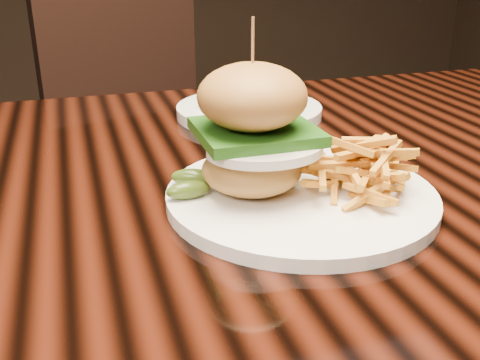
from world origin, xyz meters
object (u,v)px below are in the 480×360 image
object	(u,v)px
dining_table	(220,227)
far_dish	(249,107)
chair_far	(141,129)
burger_plate	(294,160)

from	to	relation	value
dining_table	far_dish	xyz separation A→B (m)	(0.12, 0.23, 0.09)
far_dish	chair_far	world-z (taller)	chair_far
dining_table	burger_plate	world-z (taller)	burger_plate
chair_far	dining_table	bearing A→B (deg)	-106.80
burger_plate	far_dish	world-z (taller)	burger_plate
burger_plate	far_dish	distance (m)	0.35
burger_plate	chair_far	distance (m)	1.03
dining_table	chair_far	bearing A→B (deg)	89.31
chair_far	burger_plate	bearing A→B (deg)	-103.50
dining_table	chair_far	size ratio (longest dim) A/B	1.68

